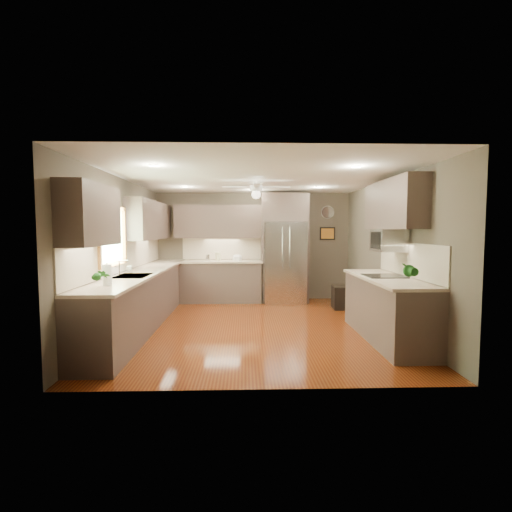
{
  "coord_description": "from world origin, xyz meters",
  "views": [
    {
      "loc": [
        -0.2,
        -6.21,
        1.65
      ],
      "look_at": [
        0.01,
        0.6,
        1.16
      ],
      "focal_mm": 26.0,
      "sensor_mm": 36.0,
      "label": 1
    }
  ],
  "objects": [
    {
      "name": "microwave",
      "position": [
        2.03,
        -0.55,
        1.48
      ],
      "size": [
        0.43,
        0.55,
        0.34
      ],
      "color": "silver",
      "rests_on": "wall_right"
    },
    {
      "name": "wall_front",
      "position": [
        0.0,
        -2.5,
        1.25
      ],
      "size": [
        4.5,
        0.0,
        4.5
      ],
      "primitive_type": "plane",
      "rotation": [
        -1.57,
        0.0,
        0.0
      ],
      "color": "brown",
      "rests_on": "ground"
    },
    {
      "name": "floor",
      "position": [
        0.0,
        0.0,
        0.0
      ],
      "size": [
        5.0,
        5.0,
        0.0
      ],
      "primitive_type": "plane",
      "color": "#531B0B",
      "rests_on": "ground"
    },
    {
      "name": "wall_right",
      "position": [
        2.25,
        0.0,
        1.25
      ],
      "size": [
        0.0,
        5.0,
        5.0
      ],
      "primitive_type": "plane",
      "rotation": [
        1.57,
        0.0,
        -1.57
      ],
      "color": "brown",
      "rests_on": "ground"
    },
    {
      "name": "wall_back",
      "position": [
        0.0,
        2.5,
        1.25
      ],
      "size": [
        4.5,
        0.0,
        4.5
      ],
      "primitive_type": "plane",
      "rotation": [
        1.57,
        0.0,
        0.0
      ],
      "color": "brown",
      "rests_on": "ground"
    },
    {
      "name": "wall_clock",
      "position": [
        1.75,
        2.48,
        2.05
      ],
      "size": [
        0.3,
        0.03,
        0.3
      ],
      "color": "white",
      "rests_on": "wall_back"
    },
    {
      "name": "paper_towel",
      "position": [
        -1.93,
        -1.55,
        1.08
      ],
      "size": [
        0.11,
        0.11,
        0.28
      ],
      "color": "white",
      "rests_on": "left_run"
    },
    {
      "name": "soap_bottle",
      "position": [
        -2.05,
        -0.21,
        1.02
      ],
      "size": [
        0.09,
        0.09,
        0.17
      ],
      "primitive_type": "imported",
      "rotation": [
        0.0,
        0.0,
        0.16
      ],
      "color": "white",
      "rests_on": "left_run"
    },
    {
      "name": "canister_c",
      "position": [
        -0.81,
        2.21,
        1.03
      ],
      "size": [
        0.14,
        0.14,
        0.2
      ],
      "primitive_type": "cylinder",
      "rotation": [
        0.0,
        0.0,
        -0.2
      ],
      "color": "beige",
      "rests_on": "back_run"
    },
    {
      "name": "right_run",
      "position": [
        1.93,
        -0.8,
        0.48
      ],
      "size": [
        0.7,
        2.2,
        1.45
      ],
      "color": "#4F3F39",
      "rests_on": "ground"
    },
    {
      "name": "bowl",
      "position": [
        -0.37,
        2.19,
        0.97
      ],
      "size": [
        0.24,
        0.24,
        0.05
      ],
      "primitive_type": "imported",
      "rotation": [
        0.0,
        0.0,
        -0.11
      ],
      "color": "beige",
      "rests_on": "back_run"
    },
    {
      "name": "ceiling_fan",
      "position": [
        -0.0,
        0.3,
        2.33
      ],
      "size": [
        1.18,
        1.18,
        0.32
      ],
      "color": "white",
      "rests_on": "ceiling"
    },
    {
      "name": "wall_left",
      "position": [
        -2.25,
        0.0,
        1.25
      ],
      "size": [
        0.0,
        5.0,
        5.0
      ],
      "primitive_type": "plane",
      "rotation": [
        1.57,
        0.0,
        1.57
      ],
      "color": "brown",
      "rests_on": "ground"
    },
    {
      "name": "left_run",
      "position": [
        -1.95,
        0.15,
        0.48
      ],
      "size": [
        0.65,
        4.7,
        1.45
      ],
      "color": "#4F3F39",
      "rests_on": "ground"
    },
    {
      "name": "canister_b",
      "position": [
        -1.04,
        2.25,
        1.01
      ],
      "size": [
        0.11,
        0.11,
        0.13
      ],
      "primitive_type": "cylinder",
      "rotation": [
        0.0,
        0.0,
        -0.38
      ],
      "color": "silver",
      "rests_on": "back_run"
    },
    {
      "name": "potted_plant_right",
      "position": [
        1.93,
        -1.51,
        1.12
      ],
      "size": [
        0.21,
        0.17,
        0.36
      ],
      "primitive_type": "imported",
      "rotation": [
        0.0,
        0.0,
        0.07
      ],
      "color": "#195117",
      "rests_on": "right_run"
    },
    {
      "name": "uppers",
      "position": [
        -0.74,
        0.71,
        1.87
      ],
      "size": [
        4.5,
        4.7,
        0.95
      ],
      "color": "#4F3F39",
      "rests_on": "wall_left"
    },
    {
      "name": "back_run",
      "position": [
        -0.72,
        2.2,
        0.48
      ],
      "size": [
        1.85,
        0.65,
        1.45
      ],
      "color": "#4F3F39",
      "rests_on": "ground"
    },
    {
      "name": "sink",
      "position": [
        -1.93,
        -0.5,
        0.91
      ],
      "size": [
        0.5,
        0.7,
        0.32
      ],
      "color": "silver",
      "rests_on": "left_run"
    },
    {
      "name": "ceiling",
      "position": [
        0.0,
        0.0,
        2.5
      ],
      "size": [
        5.0,
        5.0,
        0.0
      ],
      "primitive_type": "plane",
      "rotation": [
        3.14,
        0.0,
        0.0
      ],
      "color": "white",
      "rests_on": "ground"
    },
    {
      "name": "framed_print",
      "position": [
        1.75,
        2.48,
        1.55
      ],
      "size": [
        0.36,
        0.03,
        0.3
      ],
      "color": "black",
      "rests_on": "wall_back"
    },
    {
      "name": "window",
      "position": [
        -2.22,
        -0.5,
        1.55
      ],
      "size": [
        0.05,
        1.12,
        0.92
      ],
      "color": "#BFF2B2",
      "rests_on": "wall_left"
    },
    {
      "name": "potted_plant_left",
      "position": [
        -1.93,
        -1.74,
        1.09
      ],
      "size": [
        0.17,
        0.13,
        0.31
      ],
      "primitive_type": "imported",
      "rotation": [
        0.0,
        0.0,
        -0.11
      ],
      "color": "#195117",
      "rests_on": "left_run"
    },
    {
      "name": "recessed_lights",
      "position": [
        -0.04,
        0.4,
        2.49
      ],
      "size": [
        2.84,
        3.14,
        0.01
      ],
      "color": "white",
      "rests_on": "ceiling"
    },
    {
      "name": "stool",
      "position": [
        1.85,
        1.36,
        0.24
      ],
      "size": [
        0.47,
        0.47,
        0.5
      ],
      "color": "black",
      "rests_on": "ground"
    },
    {
      "name": "refrigerator",
      "position": [
        0.7,
        2.16,
        1.19
      ],
      "size": [
        1.06,
        0.75,
        2.45
      ],
      "color": "silver",
      "rests_on": "ground"
    }
  ]
}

